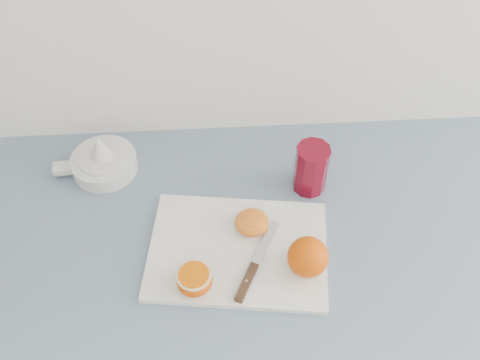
# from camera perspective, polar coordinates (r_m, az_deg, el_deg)

# --- Properties ---
(counter) EXTENTS (2.55, 0.64, 0.89)m
(counter) POSITION_cam_1_polar(r_m,az_deg,el_deg) (1.45, -1.53, -15.71)
(counter) COLOR white
(counter) RESTS_ON ground
(cutting_board) EXTENTS (0.37, 0.28, 0.01)m
(cutting_board) POSITION_cam_1_polar(r_m,az_deg,el_deg) (1.03, -0.24, -7.49)
(cutting_board) COLOR white
(cutting_board) RESTS_ON counter
(whole_orange) EXTENTS (0.08, 0.08, 0.08)m
(whole_orange) POSITION_cam_1_polar(r_m,az_deg,el_deg) (0.98, 7.25, -8.15)
(whole_orange) COLOR #D24A00
(whole_orange) RESTS_ON cutting_board
(half_orange) EXTENTS (0.07, 0.07, 0.04)m
(half_orange) POSITION_cam_1_polar(r_m,az_deg,el_deg) (0.97, -4.88, -10.56)
(half_orange) COLOR #D24A00
(half_orange) RESTS_ON cutting_board
(squeezed_shell) EXTENTS (0.07, 0.07, 0.03)m
(squeezed_shell) POSITION_cam_1_polar(r_m,az_deg,el_deg) (1.05, 1.28, -4.51)
(squeezed_shell) COLOR orange
(squeezed_shell) RESTS_ON cutting_board
(paring_knife) EXTENTS (0.10, 0.17, 0.01)m
(paring_knife) POSITION_cam_1_polar(r_m,az_deg,el_deg) (0.99, 1.08, -10.10)
(paring_knife) COLOR #42281A
(paring_knife) RESTS_ON cutting_board
(citrus_juicer) EXTENTS (0.18, 0.14, 0.09)m
(citrus_juicer) POSITION_cam_1_polar(r_m,az_deg,el_deg) (1.19, -14.43, 1.98)
(citrus_juicer) COLOR white
(citrus_juicer) RESTS_ON counter
(red_tumbler) EXTENTS (0.07, 0.07, 0.11)m
(red_tumbler) POSITION_cam_1_polar(r_m,az_deg,el_deg) (1.10, 7.56, 1.07)
(red_tumbler) COLOR maroon
(red_tumbler) RESTS_ON counter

